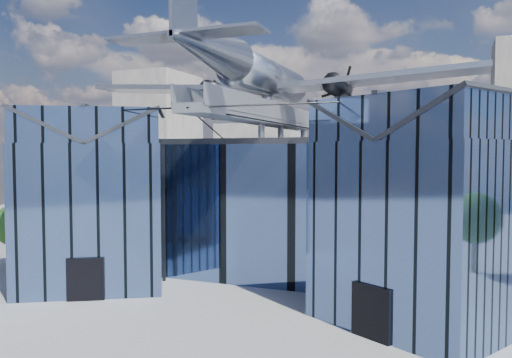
% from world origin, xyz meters
% --- Properties ---
extents(ground_plane, '(120.00, 120.00, 0.00)m').
position_xyz_m(ground_plane, '(0.00, 0.00, 0.00)').
color(ground_plane, gray).
extents(museum, '(32.88, 24.50, 17.60)m').
position_xyz_m(museum, '(0.00, 5.82, 5.54)').
color(museum, '#476192').
rests_on(museum, ground).
extents(bg_towers, '(77.00, 24.50, 26.00)m').
position_xyz_m(bg_towers, '(1.45, 50.49, 10.01)').
color(bg_towers, gray).
rests_on(bg_towers, ground).
extents(tree_plaza_w, '(4.24, 4.24, 5.02)m').
position_xyz_m(tree_plaza_w, '(-18.96, 0.07, 3.40)').
color(tree_plaza_w, black).
rests_on(tree_plaza_w, ground).
extents(tree_side_w, '(3.79, 3.79, 4.52)m').
position_xyz_m(tree_side_w, '(-19.18, 3.75, 3.06)').
color(tree_side_w, black).
rests_on(tree_side_w, ground).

